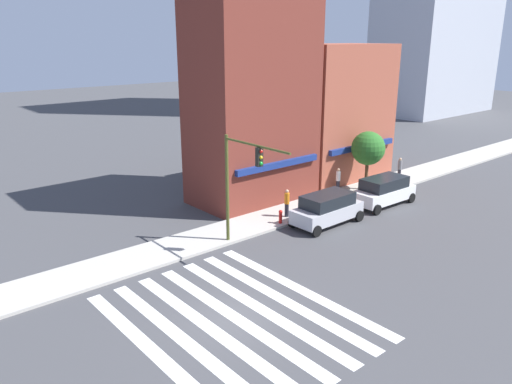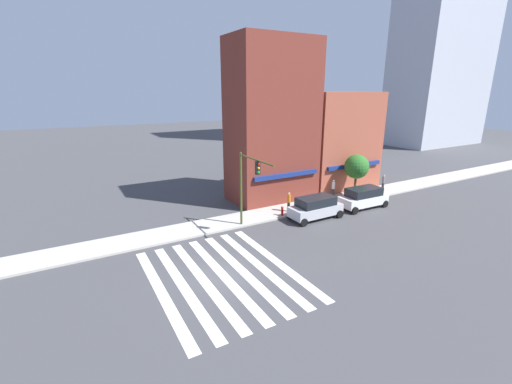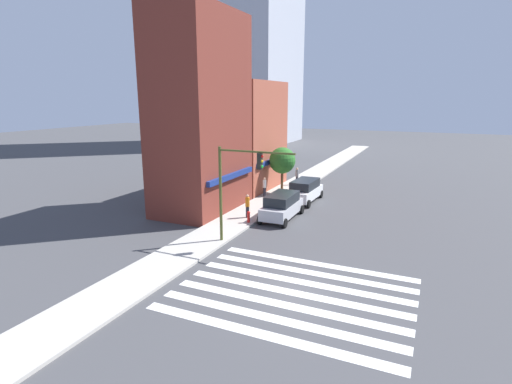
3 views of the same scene
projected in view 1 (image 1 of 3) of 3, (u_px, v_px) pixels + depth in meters
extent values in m
plane|color=#424244|center=(235.00, 317.00, 20.38)|extent=(200.00, 200.00, 0.00)
cube|color=#B2ADA3|center=(145.00, 257.00, 25.81)|extent=(120.00, 3.00, 0.15)
cube|color=silver|center=(154.00, 353.00, 18.08)|extent=(0.59, 10.80, 0.01)
cube|color=silver|center=(183.00, 340.00, 18.84)|extent=(0.59, 10.80, 0.01)
cube|color=silver|center=(210.00, 328.00, 19.61)|extent=(0.59, 10.80, 0.01)
cube|color=silver|center=(235.00, 317.00, 20.38)|extent=(0.59, 10.80, 0.01)
cube|color=silver|center=(258.00, 307.00, 21.15)|extent=(0.59, 10.80, 0.01)
cube|color=silver|center=(279.00, 297.00, 21.91)|extent=(0.59, 10.80, 0.01)
cube|color=silver|center=(299.00, 289.00, 22.68)|extent=(0.59, 10.80, 0.01)
cube|color=maroon|center=(252.00, 89.00, 33.04)|extent=(8.26, 5.00, 15.36)
cube|color=navy|center=(278.00, 165.00, 32.50)|extent=(7.02, 0.30, 0.40)
cube|color=#9E4C38|center=(337.00, 113.00, 39.17)|extent=(8.59, 5.00, 10.48)
cube|color=navy|center=(362.00, 147.00, 37.91)|extent=(7.31, 0.30, 0.40)
cylinder|color=#474C1E|center=(227.00, 190.00, 26.95)|extent=(0.18, 0.18, 6.08)
cylinder|color=#474C1E|center=(256.00, 146.00, 24.36)|extent=(0.12, 4.81, 0.12)
cube|color=black|center=(259.00, 157.00, 24.35)|extent=(0.32, 0.24, 0.95)
sphere|color=red|center=(261.00, 151.00, 24.16)|extent=(0.18, 0.18, 0.18)
sphere|color=#EAAD14|center=(261.00, 157.00, 24.25)|extent=(0.18, 0.18, 0.18)
sphere|color=green|center=(261.00, 163.00, 24.34)|extent=(0.18, 0.18, 0.18)
cube|color=#B7B7BC|center=(327.00, 212.00, 30.28)|extent=(4.72, 1.96, 0.85)
cube|color=black|center=(328.00, 200.00, 30.05)|extent=(3.31, 1.79, 0.75)
cylinder|color=black|center=(293.00, 222.00, 29.90)|extent=(0.68, 0.22, 0.68)
cylinder|color=black|center=(316.00, 231.00, 28.52)|extent=(0.68, 0.22, 0.68)
cylinder|color=black|center=(336.00, 208.00, 32.30)|extent=(0.68, 0.22, 0.68)
cylinder|color=black|center=(359.00, 216.00, 30.92)|extent=(0.68, 0.22, 0.68)
cube|color=white|center=(383.00, 194.00, 33.81)|extent=(4.75, 2.01, 0.85)
cube|color=black|center=(384.00, 183.00, 33.58)|extent=(3.33, 1.83, 0.75)
cylinder|color=black|center=(354.00, 203.00, 33.42)|extent=(0.68, 0.22, 0.68)
cylinder|color=black|center=(377.00, 210.00, 32.04)|extent=(0.68, 0.22, 0.68)
cylinder|color=black|center=(388.00, 192.00, 35.83)|extent=(0.68, 0.22, 0.68)
cylinder|color=black|center=(411.00, 198.00, 34.45)|extent=(0.68, 0.22, 0.68)
cylinder|color=#23232D|center=(399.00, 174.00, 39.41)|extent=(0.26, 0.26, 0.85)
cylinder|color=slate|center=(400.00, 165.00, 39.18)|extent=(0.32, 0.32, 0.70)
sphere|color=tan|center=(400.00, 159.00, 39.05)|extent=(0.22, 0.22, 0.22)
cylinder|color=#23232D|center=(287.00, 210.00, 31.28)|extent=(0.26, 0.26, 0.85)
cylinder|color=orange|center=(287.00, 198.00, 31.05)|extent=(0.32, 0.32, 0.70)
sphere|color=tan|center=(287.00, 191.00, 30.92)|extent=(0.22, 0.22, 0.22)
cylinder|color=#23232D|center=(338.00, 186.00, 36.31)|extent=(0.26, 0.26, 0.85)
cylinder|color=silver|center=(338.00, 176.00, 36.08)|extent=(0.32, 0.32, 0.70)
sphere|color=tan|center=(339.00, 170.00, 35.94)|extent=(0.22, 0.22, 0.22)
cylinder|color=red|center=(280.00, 218.00, 30.19)|extent=(0.20, 0.20, 0.65)
sphere|color=red|center=(281.00, 212.00, 30.07)|extent=(0.24, 0.24, 0.24)
cylinder|color=brown|center=(366.00, 175.00, 36.77)|extent=(0.24, 0.24, 2.23)
sphere|color=#286623|center=(368.00, 148.00, 36.18)|extent=(2.46, 2.46, 2.46)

